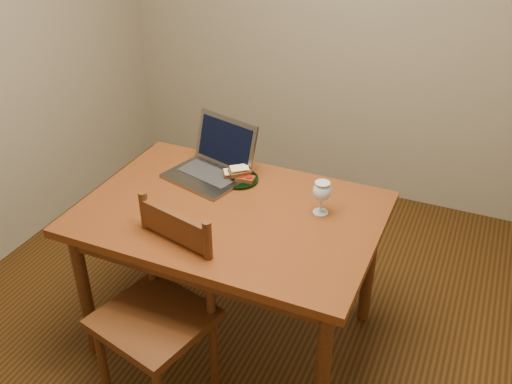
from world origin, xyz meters
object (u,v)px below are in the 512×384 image
at_px(table, 231,226).
at_px(plate, 239,179).
at_px(chair, 157,305).
at_px(laptop, 214,161).
at_px(milk_glass, 322,198).

xyz_separation_m(table, plate, (-0.07, 0.25, 0.09)).
bearing_deg(chair, laptop, 110.37).
bearing_deg(plate, laptop, 172.02).
height_order(chair, laptop, laptop).
xyz_separation_m(chair, milk_glass, (0.50, 0.57, 0.32)).
relative_size(table, milk_glass, 8.36).
distance_m(plate, milk_glass, 0.46).
height_order(chair, milk_glass, milk_glass).
bearing_deg(laptop, plate, 7.44).
height_order(milk_glass, laptop, laptop).
xyz_separation_m(table, milk_glass, (0.37, 0.14, 0.16)).
bearing_deg(plate, table, -73.88).
height_order(plate, laptop, laptop).
relative_size(chair, plate, 2.79).
relative_size(chair, milk_glass, 3.30).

